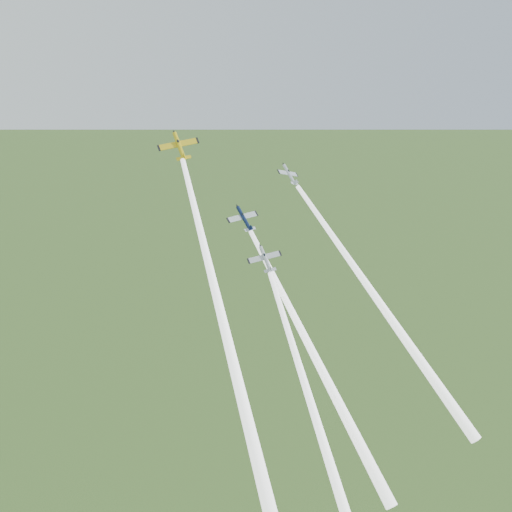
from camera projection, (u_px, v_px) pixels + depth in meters
name	position (u px, v px, depth m)	size (l,w,h in m)	color
plane_yellow	(179.00, 146.00, 122.45)	(8.08, 8.01, 1.27)	gold
smoke_trail_yellow	(225.00, 330.00, 106.61)	(2.31, 2.31, 69.79)	white
plane_navy	(244.00, 218.00, 132.99)	(7.54, 7.48, 1.18)	#0D1A3C
smoke_trail_navy	(316.00, 359.00, 122.47)	(2.31, 2.31, 58.60)	white
plane_silver_right	(289.00, 174.00, 138.33)	(6.79, 6.73, 1.06)	silver
smoke_trail_silver_right	(382.00, 306.00, 130.50)	(2.31, 2.31, 62.31)	white
plane_silver_low	(266.00, 259.00, 127.82)	(7.23, 7.18, 1.13)	silver
smoke_trail_silver_low	(322.00, 438.00, 113.04)	(2.31, 2.31, 65.95)	white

